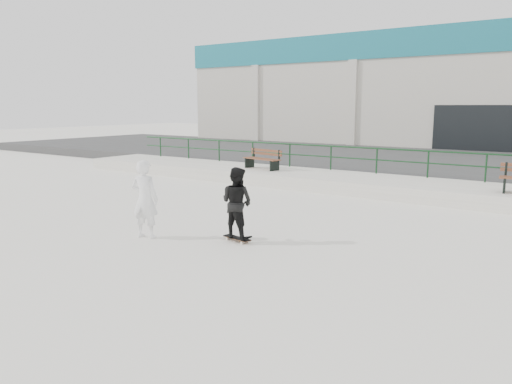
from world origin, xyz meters
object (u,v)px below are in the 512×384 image
Objects in this scene: seated_skater at (145,199)px; standing_skater at (237,203)px; skateboard at (237,238)px; bench_left at (263,159)px.

standing_skater is at bearing -168.47° from seated_skater.
standing_skater is 2.25m from seated_skater.
skateboard is 0.42× the size of seated_skater.
skateboard is at bearing -168.47° from seated_skater.
seated_skater is at bearing -60.73° from bench_left.
standing_skater is at bearing -169.44° from skateboard.
standing_skater reaches higher than bench_left.
bench_left is at bearing 131.06° from skateboard.
standing_skater is at bearing -47.50° from bench_left.
bench_left is 1.14× the size of standing_skater.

